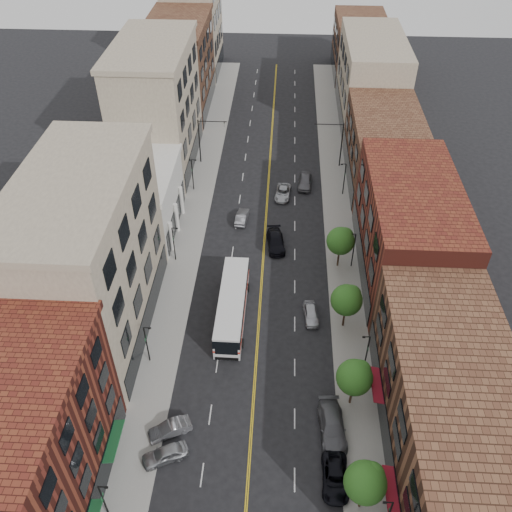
% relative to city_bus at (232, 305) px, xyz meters
% --- Properties ---
extents(ground, '(220.00, 220.00, 0.00)m').
position_rel_city_bus_xyz_m(ground, '(2.98, -14.75, -1.92)').
color(ground, black).
rests_on(ground, ground).
extents(sidewalk_left, '(4.00, 110.00, 0.15)m').
position_rel_city_bus_xyz_m(sidewalk_left, '(-7.02, 20.25, -1.84)').
color(sidewalk_left, gray).
rests_on(sidewalk_left, ground).
extents(sidewalk_right, '(4.00, 110.00, 0.15)m').
position_rel_city_bus_xyz_m(sidewalk_right, '(12.98, 20.25, -1.84)').
color(sidewalk_right, gray).
rests_on(sidewalk_right, ground).
extents(bldg_l_redbrick, '(10.00, 16.00, 14.00)m').
position_rel_city_bus_xyz_m(bldg_l_redbrick, '(-14.02, -20.75, 5.08)').
color(bldg_l_redbrick, '#5A1F17').
rests_on(bldg_l_redbrick, ground).
extents(bldg_l_tanoffice, '(10.00, 22.00, 18.00)m').
position_rel_city_bus_xyz_m(bldg_l_tanoffice, '(-14.02, -1.75, 7.08)').
color(bldg_l_tanoffice, gray).
rests_on(bldg_l_tanoffice, ground).
extents(bldg_l_white, '(10.00, 14.00, 8.00)m').
position_rel_city_bus_xyz_m(bldg_l_white, '(-14.02, 16.25, 2.08)').
color(bldg_l_white, silver).
rests_on(bldg_l_white, ground).
extents(bldg_l_far_a, '(10.00, 20.00, 18.00)m').
position_rel_city_bus_xyz_m(bldg_l_far_a, '(-14.02, 33.25, 7.08)').
color(bldg_l_far_a, gray).
rests_on(bldg_l_far_a, ground).
extents(bldg_l_far_b, '(10.00, 20.00, 15.00)m').
position_rel_city_bus_xyz_m(bldg_l_far_b, '(-14.02, 53.25, 5.58)').
color(bldg_l_far_b, brown).
rests_on(bldg_l_far_b, ground).
extents(bldg_l_far_c, '(10.00, 16.00, 20.00)m').
position_rel_city_bus_xyz_m(bldg_l_far_c, '(-14.02, 71.25, 8.08)').
color(bldg_l_far_c, gray).
rests_on(bldg_l_far_c, ground).
extents(bldg_r_near, '(10.00, 26.00, 10.00)m').
position_rel_city_bus_xyz_m(bldg_r_near, '(19.98, -14.75, 3.08)').
color(bldg_r_near, brown).
rests_on(bldg_r_near, ground).
extents(bldg_r_mid, '(10.00, 22.00, 12.00)m').
position_rel_city_bus_xyz_m(bldg_r_mid, '(19.98, 9.25, 4.08)').
color(bldg_r_mid, '#5A1F17').
rests_on(bldg_r_mid, ground).
extents(bldg_r_far_a, '(10.00, 20.00, 10.00)m').
position_rel_city_bus_xyz_m(bldg_r_far_a, '(19.98, 30.25, 3.08)').
color(bldg_r_far_a, brown).
rests_on(bldg_r_far_a, ground).
extents(bldg_r_far_b, '(10.00, 22.00, 14.00)m').
position_rel_city_bus_xyz_m(bldg_r_far_b, '(19.98, 51.25, 5.08)').
color(bldg_r_far_b, gray).
rests_on(bldg_r_far_b, ground).
extents(bldg_r_far_c, '(10.00, 18.00, 11.00)m').
position_rel_city_bus_xyz_m(bldg_r_far_c, '(19.98, 71.25, 3.58)').
color(bldg_r_far_c, brown).
rests_on(bldg_r_far_c, ground).
extents(tree_r_0, '(3.40, 3.40, 5.59)m').
position_rel_city_bus_xyz_m(tree_r_0, '(12.37, -20.68, 2.21)').
color(tree_r_0, black).
rests_on(tree_r_0, sidewalk_right).
extents(tree_r_1, '(3.40, 3.40, 5.59)m').
position_rel_city_bus_xyz_m(tree_r_1, '(12.37, -10.68, 2.21)').
color(tree_r_1, black).
rests_on(tree_r_1, sidewalk_right).
extents(tree_r_2, '(3.40, 3.40, 5.59)m').
position_rel_city_bus_xyz_m(tree_r_2, '(12.37, -0.68, 2.21)').
color(tree_r_2, black).
rests_on(tree_r_2, sidewalk_right).
extents(tree_r_3, '(3.40, 3.40, 5.59)m').
position_rel_city_bus_xyz_m(tree_r_3, '(12.37, 9.32, 2.21)').
color(tree_r_3, black).
rests_on(tree_r_3, sidewalk_right).
extents(lamp_l_0, '(0.81, 0.55, 5.05)m').
position_rel_city_bus_xyz_m(lamp_l_0, '(-7.97, -22.75, 1.05)').
color(lamp_l_0, black).
rests_on(lamp_l_0, sidewalk_left).
extents(lamp_l_1, '(0.81, 0.55, 5.05)m').
position_rel_city_bus_xyz_m(lamp_l_1, '(-7.97, -6.75, 1.05)').
color(lamp_l_1, black).
rests_on(lamp_l_1, sidewalk_left).
extents(lamp_l_2, '(0.81, 0.55, 5.05)m').
position_rel_city_bus_xyz_m(lamp_l_2, '(-7.97, 9.25, 1.05)').
color(lamp_l_2, black).
rests_on(lamp_l_2, sidewalk_left).
extents(lamp_l_3, '(0.81, 0.55, 5.05)m').
position_rel_city_bus_xyz_m(lamp_l_3, '(-7.97, 25.25, 1.05)').
color(lamp_l_3, black).
rests_on(lamp_l_3, sidewalk_left).
extents(lamp_r_1, '(0.81, 0.55, 5.05)m').
position_rel_city_bus_xyz_m(lamp_r_1, '(13.94, -6.75, 1.05)').
color(lamp_r_1, black).
rests_on(lamp_r_1, sidewalk_right).
extents(lamp_r_2, '(0.81, 0.55, 5.05)m').
position_rel_city_bus_xyz_m(lamp_r_2, '(13.94, 9.25, 1.05)').
color(lamp_r_2, black).
rests_on(lamp_r_2, sidewalk_right).
extents(lamp_r_3, '(0.81, 0.55, 5.05)m').
position_rel_city_bus_xyz_m(lamp_r_3, '(13.94, 25.25, 1.05)').
color(lamp_r_3, black).
rests_on(lamp_r_3, sidewalk_right).
extents(signal_mast_left, '(4.49, 0.18, 7.20)m').
position_rel_city_bus_xyz_m(signal_mast_left, '(-7.28, 33.25, 2.73)').
color(signal_mast_left, black).
rests_on(signal_mast_left, sidewalk_left).
extents(signal_mast_right, '(4.49, 0.18, 7.20)m').
position_rel_city_bus_xyz_m(signal_mast_right, '(13.25, 33.25, 2.73)').
color(signal_mast_right, black).
rests_on(signal_mast_right, sidewalk_right).
extents(city_bus, '(3.17, 12.87, 3.30)m').
position_rel_city_bus_xyz_m(city_bus, '(0.00, 0.00, 0.00)').
color(city_bus, silver).
rests_on(city_bus, ground).
extents(car_angle_a, '(4.40, 3.22, 1.39)m').
position_rel_city_bus_xyz_m(car_angle_a, '(-4.42, -17.40, -1.22)').
color(car_angle_a, '#999CA0').
rests_on(car_angle_a, ground).
extents(car_angle_b, '(4.14, 3.01, 1.30)m').
position_rel_city_bus_xyz_m(car_angle_b, '(-4.42, -14.88, -1.27)').
color(car_angle_b, '#A7A8AF').
rests_on(car_angle_b, ground).
extents(car_parked_near, '(2.26, 4.79, 1.32)m').
position_rel_city_bus_xyz_m(car_parked_near, '(10.38, -18.71, -1.26)').
color(car_parked_near, black).
rests_on(car_parked_near, ground).
extents(car_parked_mid, '(2.78, 5.82, 1.64)m').
position_rel_city_bus_xyz_m(car_parked_mid, '(10.38, -13.90, -1.10)').
color(car_parked_mid, '#55555B').
rests_on(car_parked_mid, ground).
extents(car_parked_far, '(1.95, 4.02, 1.32)m').
position_rel_city_bus_xyz_m(car_parked_far, '(8.78, 0.26, -1.26)').
color(car_parked_far, '#B7B9C0').
rests_on(car_parked_far, ground).
extents(car_lane_behind, '(1.84, 4.22, 1.35)m').
position_rel_city_bus_xyz_m(car_lane_behind, '(-0.29, 18.03, -1.25)').
color(car_lane_behind, '#545459').
rests_on(car_lane_behind, ground).
extents(car_lane_a, '(2.81, 5.48, 1.52)m').
position_rel_city_bus_xyz_m(car_lane_a, '(4.48, 12.78, -1.16)').
color(car_lane_a, black).
rests_on(car_lane_a, ground).
extents(car_lane_b, '(2.63, 4.85, 1.29)m').
position_rel_city_bus_xyz_m(car_lane_b, '(5.23, 24.30, -1.27)').
color(car_lane_b, '#A9ABB1').
rests_on(car_lane_b, ground).
extents(car_lane_c, '(2.32, 4.93, 1.63)m').
position_rel_city_bus_xyz_m(car_lane_c, '(8.48, 27.25, -1.10)').
color(car_lane_c, '#58575D').
rests_on(car_lane_c, ground).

